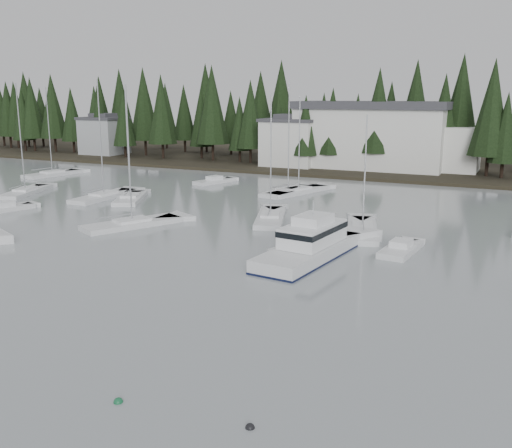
{
  "coord_description": "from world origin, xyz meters",
  "views": [
    {
      "loc": [
        18.59,
        -12.23,
        12.54
      ],
      "look_at": [
        -0.21,
        27.53,
        2.5
      ],
      "focal_mm": 40.0,
      "sensor_mm": 36.0,
      "label": 1
    }
  ],
  "objects_px": {
    "harbor_inn": "(383,136)",
    "house_west": "(291,141)",
    "runabout_1": "(401,251)",
    "sailboat_5": "(26,193)",
    "house_far_west": "(104,135)",
    "runabout_0": "(4,210)",
    "sailboat_2": "(362,232)",
    "runabout_3": "(214,182)",
    "sailboat_1": "(288,193)",
    "sailboat_4": "(53,175)",
    "sailboat_8": "(270,219)",
    "cabin_cruiser_center": "(310,248)",
    "sailboat_11": "(132,226)",
    "sailboat_13": "(130,200)",
    "runabout_4": "(304,248)",
    "sailboat_12": "(298,193)",
    "sailboat_0": "(104,197)"
  },
  "relations": [
    {
      "from": "house_west",
      "to": "sailboat_11",
      "type": "height_order",
      "value": "sailboat_11"
    },
    {
      "from": "house_far_west",
      "to": "runabout_0",
      "type": "xyz_separation_m",
      "value": [
        27.32,
        -49.57,
        -4.27
      ]
    },
    {
      "from": "sailboat_11",
      "to": "runabout_0",
      "type": "xyz_separation_m",
      "value": [
        -17.33,
        0.03,
        0.06
      ]
    },
    {
      "from": "sailboat_1",
      "to": "sailboat_5",
      "type": "bearing_deg",
      "value": 125.85
    },
    {
      "from": "house_far_west",
      "to": "sailboat_1",
      "type": "bearing_deg",
      "value": -26.6
    },
    {
      "from": "house_west",
      "to": "sailboat_5",
      "type": "relative_size",
      "value": 0.66
    },
    {
      "from": "sailboat_11",
      "to": "sailboat_12",
      "type": "relative_size",
      "value": 1.1
    },
    {
      "from": "sailboat_8",
      "to": "sailboat_2",
      "type": "bearing_deg",
      "value": -117.31
    },
    {
      "from": "sailboat_12",
      "to": "runabout_1",
      "type": "distance_m",
      "value": 29.12
    },
    {
      "from": "sailboat_4",
      "to": "runabout_3",
      "type": "distance_m",
      "value": 27.28
    },
    {
      "from": "sailboat_8",
      "to": "sailboat_11",
      "type": "distance_m",
      "value": 13.82
    },
    {
      "from": "sailboat_5",
      "to": "sailboat_0",
      "type": "bearing_deg",
      "value": -100.69
    },
    {
      "from": "sailboat_1",
      "to": "sailboat_2",
      "type": "relative_size",
      "value": 1.28
    },
    {
      "from": "runabout_3",
      "to": "runabout_4",
      "type": "distance_m",
      "value": 37.43
    },
    {
      "from": "cabin_cruiser_center",
      "to": "sailboat_8",
      "type": "distance_m",
      "value": 14.09
    },
    {
      "from": "sailboat_4",
      "to": "sailboat_8",
      "type": "relative_size",
      "value": 1.08
    },
    {
      "from": "sailboat_13",
      "to": "runabout_4",
      "type": "relative_size",
      "value": 1.91
    },
    {
      "from": "runabout_1",
      "to": "runabout_3",
      "type": "height_order",
      "value": "same"
    },
    {
      "from": "house_west",
      "to": "sailboat_11",
      "type": "xyz_separation_m",
      "value": [
        2.65,
        -47.6,
        -4.58
      ]
    },
    {
      "from": "runabout_0",
      "to": "runabout_1",
      "type": "height_order",
      "value": "same"
    },
    {
      "from": "cabin_cruiser_center",
      "to": "runabout_3",
      "type": "distance_m",
      "value": 39.9
    },
    {
      "from": "harbor_inn",
      "to": "runabout_1",
      "type": "distance_m",
      "value": 51.25
    },
    {
      "from": "house_far_west",
      "to": "sailboat_2",
      "type": "xyz_separation_m",
      "value": [
        65.56,
        -42.55,
        -4.35
      ]
    },
    {
      "from": "runabout_3",
      "to": "sailboat_12",
      "type": "bearing_deg",
      "value": -83.94
    },
    {
      "from": "house_west",
      "to": "runabout_4",
      "type": "relative_size",
      "value": 1.33
    },
    {
      "from": "cabin_cruiser_center",
      "to": "sailboat_1",
      "type": "distance_m",
      "value": 29.77
    },
    {
      "from": "runabout_3",
      "to": "house_far_west",
      "type": "bearing_deg",
      "value": 77.39
    },
    {
      "from": "harbor_inn",
      "to": "sailboat_5",
      "type": "distance_m",
      "value": 55.64
    },
    {
      "from": "sailboat_2",
      "to": "sailboat_8",
      "type": "bearing_deg",
      "value": 66.37
    },
    {
      "from": "sailboat_1",
      "to": "runabout_1",
      "type": "relative_size",
      "value": 2.4
    },
    {
      "from": "harbor_inn",
      "to": "sailboat_8",
      "type": "distance_m",
      "value": 42.97
    },
    {
      "from": "sailboat_4",
      "to": "sailboat_13",
      "type": "bearing_deg",
      "value": -107.62
    },
    {
      "from": "cabin_cruiser_center",
      "to": "sailboat_4",
      "type": "distance_m",
      "value": 58.94
    },
    {
      "from": "house_far_west",
      "to": "runabout_0",
      "type": "height_order",
      "value": "house_far_west"
    },
    {
      "from": "sailboat_2",
      "to": "sailboat_5",
      "type": "distance_m",
      "value": 44.96
    },
    {
      "from": "sailboat_12",
      "to": "sailboat_13",
      "type": "height_order",
      "value": "sailboat_13"
    },
    {
      "from": "house_far_west",
      "to": "sailboat_0",
      "type": "distance_m",
      "value": 50.31
    },
    {
      "from": "house_far_west",
      "to": "runabout_3",
      "type": "height_order",
      "value": "house_far_west"
    },
    {
      "from": "sailboat_1",
      "to": "runabout_1",
      "type": "bearing_deg",
      "value": -129.41
    },
    {
      "from": "sailboat_13",
      "to": "sailboat_5",
      "type": "bearing_deg",
      "value": 70.83
    },
    {
      "from": "sailboat_13",
      "to": "house_west",
      "type": "bearing_deg",
      "value": -36.12
    },
    {
      "from": "sailboat_2",
      "to": "sailboat_5",
      "type": "xyz_separation_m",
      "value": [
        -44.91,
        2.19,
        0.03
      ]
    },
    {
      "from": "harbor_inn",
      "to": "house_west",
      "type": "bearing_deg",
      "value": -167.48
    },
    {
      "from": "sailboat_13",
      "to": "runabout_1",
      "type": "height_order",
      "value": "sailboat_13"
    },
    {
      "from": "sailboat_1",
      "to": "runabout_1",
      "type": "height_order",
      "value": "sailboat_1"
    },
    {
      "from": "sailboat_0",
      "to": "sailboat_4",
      "type": "distance_m",
      "value": 24.11
    },
    {
      "from": "harbor_inn",
      "to": "sailboat_1",
      "type": "relative_size",
      "value": 2.03
    },
    {
      "from": "sailboat_0",
      "to": "harbor_inn",
      "type": "bearing_deg",
      "value": -33.07
    },
    {
      "from": "sailboat_4",
      "to": "runabout_1",
      "type": "relative_size",
      "value": 2.35
    },
    {
      "from": "sailboat_0",
      "to": "sailboat_4",
      "type": "relative_size",
      "value": 1.04
    }
  ]
}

